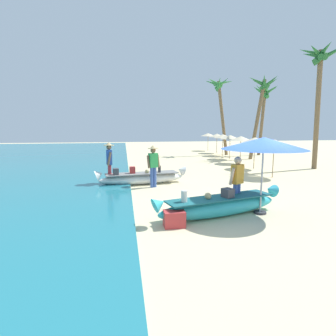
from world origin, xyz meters
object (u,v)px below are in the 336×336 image
object	(u,v)px
person_vendor_hatted	(153,163)
palm_tree_leaning_seaward	(262,93)
boat_cyan_foreground	(220,205)
cooler_box	(174,219)
palm_tree_far_behind	(264,99)
palm_tree_tall_inland	(220,93)
patio_umbrella_large	(264,144)
boat_white_midground	(142,178)
palm_tree_mid_cluster	(320,69)
person_vendor_assistant	(109,160)
person_tourist_customer	(237,181)

from	to	relation	value
person_vendor_hatted	palm_tree_leaning_seaward	world-z (taller)	palm_tree_leaning_seaward
boat_cyan_foreground	palm_tree_leaning_seaward	bearing A→B (deg)	57.71
palm_tree_leaning_seaward	cooler_box	size ratio (longest dim) A/B	12.23
boat_cyan_foreground	palm_tree_far_behind	distance (m)	19.10
palm_tree_far_behind	cooler_box	distance (m)	20.37
palm_tree_tall_inland	person_vendor_hatted	bearing A→B (deg)	-120.73
patio_umbrella_large	boat_white_midground	bearing A→B (deg)	124.04
boat_white_midground	palm_tree_leaning_seaward	distance (m)	13.78
palm_tree_leaning_seaward	cooler_box	world-z (taller)	palm_tree_leaning_seaward
boat_white_midground	palm_tree_leaning_seaward	xyz separation A→B (m)	(9.99, 8.14, 4.88)
palm_tree_tall_inland	palm_tree_mid_cluster	distance (m)	9.37
boat_white_midground	palm_tree_mid_cluster	world-z (taller)	palm_tree_mid_cluster
patio_umbrella_large	person_vendor_assistant	bearing A→B (deg)	134.17
person_vendor_hatted	person_vendor_assistant	xyz separation A→B (m)	(-1.83, 0.73, 0.06)
person_vendor_assistant	palm_tree_leaning_seaward	distance (m)	14.57
person_tourist_customer	palm_tree_tall_inland	xyz separation A→B (m)	(5.25, 15.97, 4.67)
boat_cyan_foreground	palm_tree_tall_inland	size ratio (longest dim) A/B	0.59
boat_white_midground	patio_umbrella_large	world-z (taller)	patio_umbrella_large
boat_cyan_foreground	person_tourist_customer	world-z (taller)	person_tourist_customer
cooler_box	palm_tree_tall_inland	bearing A→B (deg)	65.99
person_vendor_hatted	patio_umbrella_large	world-z (taller)	patio_umbrella_large
boat_white_midground	palm_tree_far_behind	distance (m)	16.78
palm_tree_tall_inland	palm_tree_mid_cluster	world-z (taller)	palm_tree_mid_cluster
patio_umbrella_large	cooler_box	xyz separation A→B (m)	(-2.68, -0.61, -1.83)
boat_white_midground	person_vendor_assistant	bearing A→B (deg)	179.32
palm_tree_leaning_seaward	palm_tree_mid_cluster	distance (m)	5.48
palm_tree_far_behind	palm_tree_leaning_seaward	bearing A→B (deg)	-121.79
boat_white_midground	palm_tree_far_behind	world-z (taller)	palm_tree_far_behind
person_vendor_hatted	palm_tree_leaning_seaward	bearing A→B (deg)	42.81
palm_tree_leaning_seaward	patio_umbrella_large	bearing A→B (deg)	-118.19
patio_umbrella_large	palm_tree_far_behind	distance (m)	18.10
patio_umbrella_large	person_tourist_customer	bearing A→B (deg)	149.11
person_vendor_assistant	cooler_box	world-z (taller)	person_vendor_assistant
person_tourist_customer	patio_umbrella_large	size ratio (longest dim) A/B	0.69
palm_tree_tall_inland	palm_tree_leaning_seaward	bearing A→B (deg)	-58.18
palm_tree_tall_inland	patio_umbrella_large	bearing A→B (deg)	-105.93
person_vendor_hatted	palm_tree_far_behind	distance (m)	16.77
palm_tree_mid_cluster	cooler_box	bearing A→B (deg)	-141.71
boat_cyan_foreground	boat_white_midground	bearing A→B (deg)	112.04
person_vendor_assistant	palm_tree_leaning_seaward	size ratio (longest dim) A/B	0.29
palm_tree_tall_inland	boat_white_midground	bearing A→B (deg)	-123.74
cooler_box	palm_tree_leaning_seaward	bearing A→B (deg)	53.99
person_vendor_hatted	boat_white_midground	bearing A→B (deg)	121.40
person_tourist_customer	person_vendor_hatted	bearing A→B (deg)	120.53
palm_tree_mid_cluster	palm_tree_far_behind	distance (m)	8.36
person_vendor_hatted	patio_umbrella_large	distance (m)	4.88
patio_umbrella_large	palm_tree_far_behind	world-z (taller)	palm_tree_far_behind
boat_cyan_foreground	palm_tree_mid_cluster	bearing A→B (deg)	40.46
patio_umbrella_large	palm_tree_tall_inland	distance (m)	17.34
palm_tree_mid_cluster	person_tourist_customer	bearing A→B (deg)	-138.84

